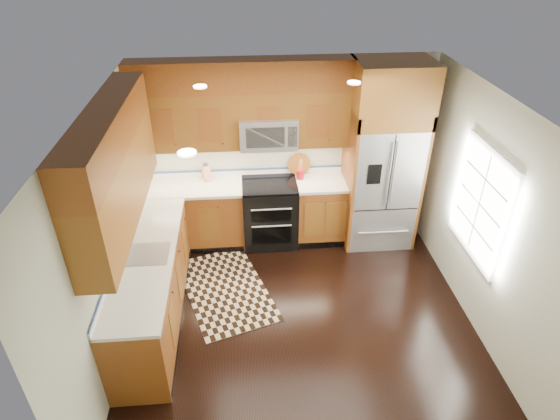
{
  "coord_description": "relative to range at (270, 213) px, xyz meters",
  "views": [
    {
      "loc": [
        -0.58,
        -3.97,
        4.05
      ],
      "look_at": [
        -0.2,
        0.6,
        1.18
      ],
      "focal_mm": 30.0,
      "sensor_mm": 36.0,
      "label": 1
    }
  ],
  "objects": [
    {
      "name": "ground",
      "position": [
        0.25,
        -1.67,
        -0.47
      ],
      "size": [
        4.0,
        4.0,
        0.0
      ],
      "primitive_type": "plane",
      "color": "black",
      "rests_on": "ground"
    },
    {
      "name": "wall_back",
      "position": [
        0.25,
        0.33,
        0.83
      ],
      "size": [
        4.0,
        0.02,
        2.6
      ],
      "primitive_type": "cube",
      "color": "#B9BEAB",
      "rests_on": "ground"
    },
    {
      "name": "wall_left",
      "position": [
        -1.75,
        -1.67,
        0.83
      ],
      "size": [
        0.02,
        4.0,
        2.6
      ],
      "primitive_type": "cube",
      "color": "#B9BEAB",
      "rests_on": "ground"
    },
    {
      "name": "wall_right",
      "position": [
        2.25,
        -1.67,
        0.83
      ],
      "size": [
        0.02,
        4.0,
        2.6
      ],
      "primitive_type": "cube",
      "color": "#B9BEAB",
      "rests_on": "ground"
    },
    {
      "name": "window",
      "position": [
        2.23,
        -1.47,
        0.93
      ],
      "size": [
        0.04,
        1.1,
        1.3
      ],
      "color": "white",
      "rests_on": "ground"
    },
    {
      "name": "base_cabinets",
      "position": [
        -0.98,
        -0.77,
        -0.02
      ],
      "size": [
        2.85,
        3.0,
        0.9
      ],
      "color": "brown",
      "rests_on": "ground"
    },
    {
      "name": "countertop",
      "position": [
        -0.84,
        -0.65,
        0.45
      ],
      "size": [
        2.86,
        3.01,
        0.04
      ],
      "color": "silver",
      "rests_on": "base_cabinets"
    },
    {
      "name": "upper_cabinets",
      "position": [
        -0.9,
        -0.58,
        1.56
      ],
      "size": [
        2.85,
        3.0,
        1.15
      ],
      "color": "brown",
      "rests_on": "ground"
    },
    {
      "name": "range",
      "position": [
        0.0,
        0.0,
        0.0
      ],
      "size": [
        0.76,
        0.67,
        0.95
      ],
      "color": "black",
      "rests_on": "ground"
    },
    {
      "name": "microwave",
      "position": [
        -0.0,
        0.13,
        1.19
      ],
      "size": [
        0.76,
        0.4,
        0.42
      ],
      "color": "#B2B2B7",
      "rests_on": "ground"
    },
    {
      "name": "refrigerator",
      "position": [
        1.55,
        -0.04,
        0.83
      ],
      "size": [
        0.98,
        0.75,
        2.6
      ],
      "color": "#B2B2B7",
      "rests_on": "ground"
    },
    {
      "name": "sink_faucet",
      "position": [
        -1.48,
        -1.44,
        0.52
      ],
      "size": [
        0.54,
        0.44,
        0.37
      ],
      "color": "#B2B2B7",
      "rests_on": "countertop"
    },
    {
      "name": "rug",
      "position": [
        -0.64,
        -1.05,
        -0.46
      ],
      "size": [
        1.39,
        1.8,
        0.01
      ],
      "primitive_type": "cube",
      "rotation": [
        0.0,
        0.0,
        0.31
      ],
      "color": "black",
      "rests_on": "ground"
    },
    {
      "name": "knife_block",
      "position": [
        -0.87,
        0.22,
        0.58
      ],
      "size": [
        0.13,
        0.15,
        0.26
      ],
      "color": "tan",
      "rests_on": "countertop"
    },
    {
      "name": "utensil_crock",
      "position": [
        0.44,
        0.13,
        0.57
      ],
      "size": [
        0.12,
        0.12,
        0.3
      ],
      "color": "maroon",
      "rests_on": "countertop"
    },
    {
      "name": "cutting_board",
      "position": [
        0.44,
        0.27,
        0.48
      ],
      "size": [
        0.33,
        0.33,
        0.02
      ],
      "primitive_type": "cylinder",
      "rotation": [
        0.0,
        0.0,
        -0.05
      ],
      "color": "brown",
      "rests_on": "countertop"
    }
  ]
}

